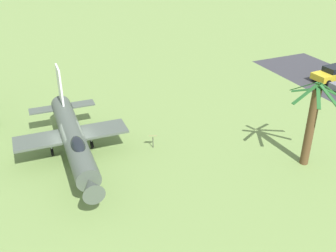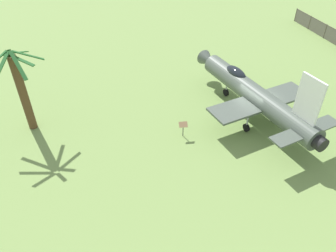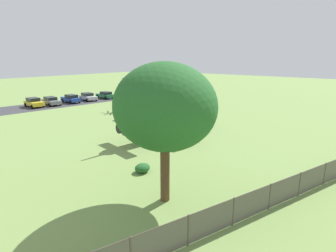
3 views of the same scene
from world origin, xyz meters
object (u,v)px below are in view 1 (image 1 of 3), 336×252
Objects in this scene: display_jet at (73,138)px; parked_car_yellow at (333,73)px; info_plaque at (153,138)px; palm_tree at (311,124)px.

display_jet reaches higher than parked_car_yellow.
parked_car_yellow reaches higher than info_plaque.
info_plaque is at bearing 138.48° from palm_tree.
info_plaque is at bearing 88.83° from display_jet.
parked_car_yellow is (14.84, 9.93, -2.35)m from palm_tree.
palm_tree is 5.38× the size of info_plaque.
display_jet is 3.09× the size of parked_car_yellow.
palm_tree is 18.01m from parked_car_yellow.
palm_tree is 1.41× the size of parked_car_yellow.
display_jet reaches higher than info_plaque.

